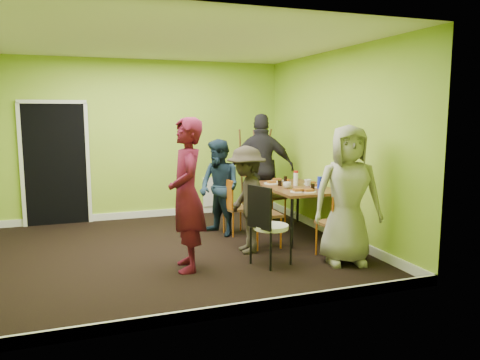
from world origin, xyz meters
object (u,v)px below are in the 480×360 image
object	(u,v)px
chair_left_near	(259,208)
person_back_end	(262,168)
chair_bentwood	(267,222)
easel	(253,173)
chair_left_far	(233,204)
blue_bottle	(320,183)
chair_back_end	(264,179)
person_left_near	(247,200)
dining_table	(295,190)
orange_bottle	(288,181)
person_left_far	(219,188)
thermos	(296,179)
person_front_end	(348,195)
person_standing	(187,195)
chair_front_end	(339,217)

from	to	relation	value
chair_left_near	person_back_end	size ratio (longest dim) A/B	0.54
chair_bentwood	easel	bearing A→B (deg)	140.69
chair_left_far	blue_bottle	world-z (taller)	blue_bottle
chair_left_far	chair_back_end	xyz separation A→B (m)	(0.77, 0.58, 0.27)
blue_bottle	person_left_near	world-z (taller)	person_left_near
blue_bottle	chair_left_far	bearing A→B (deg)	153.60
dining_table	chair_bentwood	xyz separation A→B (m)	(-1.02, -1.28, -0.14)
orange_bottle	blue_bottle	bearing A→B (deg)	-65.49
dining_table	person_left_far	world-z (taller)	person_left_far
blue_bottle	chair_bentwood	bearing A→B (deg)	-142.60
thermos	blue_bottle	distance (m)	0.44
chair_back_end	person_left_far	world-z (taller)	person_left_far
dining_table	person_left_far	distance (m)	1.18
person_left_near	person_front_end	world-z (taller)	person_front_end
thermos	person_standing	bearing A→B (deg)	-150.02
easel	person_left_far	size ratio (longest dim) A/B	1.08
easel	person_left_near	size ratio (longest dim) A/B	1.11
person_front_end	chair_back_end	bearing A→B (deg)	108.77
blue_bottle	person_left_far	size ratio (longest dim) A/B	0.12
orange_bottle	person_front_end	world-z (taller)	person_front_end
thermos	person_front_end	distance (m)	1.60
orange_bottle	person_left_near	size ratio (longest dim) A/B	0.06
orange_bottle	person_left_far	xyz separation A→B (m)	(-1.13, 0.07, -0.05)
chair_left_near	chair_front_end	world-z (taller)	chair_left_near
chair_front_end	person_back_end	bearing A→B (deg)	88.16
person_back_end	person_front_end	size ratio (longest dim) A/B	1.07
chair_back_end	person_standing	world-z (taller)	person_standing
person_left_far	person_back_end	bearing A→B (deg)	99.65
chair_left_far	chair_front_end	size ratio (longest dim) A/B	0.89
chair_back_end	orange_bottle	world-z (taller)	chair_back_end
person_back_end	dining_table	bearing A→B (deg)	123.70
chair_left_far	person_left_near	distance (m)	0.97
easel	person_back_end	distance (m)	0.47
chair_front_end	orange_bottle	xyz separation A→B (m)	(0.03, 1.59, 0.24)
dining_table	easel	size ratio (longest dim) A/B	0.94
dining_table	thermos	xyz separation A→B (m)	(0.05, 0.08, 0.16)
thermos	blue_bottle	world-z (taller)	thermos
chair_left_far	chair_front_end	xyz separation A→B (m)	(0.90, -1.61, 0.06)
easel	blue_bottle	xyz separation A→B (m)	(0.40, -1.72, 0.05)
person_front_end	chair_left_far	bearing A→B (deg)	132.12
chair_left_near	person_back_end	xyz separation A→B (m)	(0.64, 1.47, 0.37)
chair_left_near	easel	size ratio (longest dim) A/B	0.63
person_left_far	person_back_end	xyz separation A→B (m)	(0.97, 0.65, 0.19)
person_left_near	person_back_end	xyz separation A→B (m)	(0.89, 1.62, 0.21)
chair_left_near	thermos	distance (m)	1.07
chair_left_near	person_left_far	distance (m)	0.90
chair_bentwood	orange_bottle	size ratio (longest dim) A/B	12.05
orange_bottle	person_front_end	bearing A→B (deg)	-91.01
blue_bottle	person_left_near	xyz separation A→B (m)	(-1.30, -0.34, -0.12)
blue_bottle	person_front_end	size ratio (longest dim) A/B	0.10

